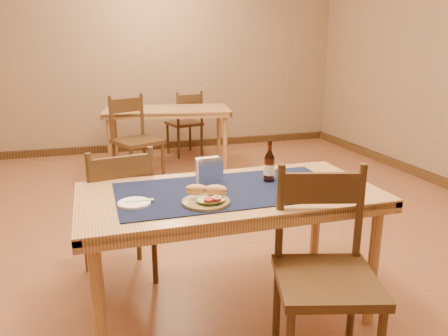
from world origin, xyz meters
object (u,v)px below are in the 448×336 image
object	(u,v)px
main_table	(229,205)
chair_main_far	(118,212)
back_table	(167,115)
sandwich_plate	(207,199)
beer_bottle	(269,166)
napkin_holder	(210,170)
chair_main_near	(325,271)

from	to	relation	value
main_table	chair_main_far	bearing A→B (deg)	135.51
back_table	sandwich_plate	world-z (taller)	sandwich_plate
beer_bottle	sandwich_plate	bearing A→B (deg)	-149.88
chair_main_far	napkin_holder	distance (m)	0.72
back_table	beer_bottle	distance (m)	3.15
back_table	sandwich_plate	size ratio (longest dim) A/B	6.78
chair_main_far	chair_main_near	world-z (taller)	chair_main_near
back_table	napkin_holder	distance (m)	3.07
chair_main_near	sandwich_plate	bearing A→B (deg)	141.35
main_table	sandwich_plate	bearing A→B (deg)	-134.81
back_table	sandwich_plate	xyz separation A→B (m)	(-0.39, -3.40, 0.11)
beer_bottle	back_table	bearing A→B (deg)	90.81
back_table	chair_main_near	bearing A→B (deg)	-88.90
napkin_holder	chair_main_far	bearing A→B (deg)	142.54
chair_main_far	beer_bottle	distance (m)	1.02
chair_main_near	sandwich_plate	world-z (taller)	chair_main_near
main_table	chair_main_near	xyz separation A→B (m)	(0.29, -0.54, -0.16)
napkin_holder	main_table	bearing A→B (deg)	-69.52
chair_main_near	napkin_holder	distance (m)	0.85
chair_main_near	beer_bottle	xyz separation A→B (m)	(-0.03, 0.62, 0.34)
sandwich_plate	napkin_holder	bearing A→B (deg)	72.87
back_table	chair_main_far	xyz separation A→B (m)	(-0.78, -2.67, -0.19)
chair_main_far	main_table	bearing A→B (deg)	-44.49
main_table	chair_main_far	xyz separation A→B (m)	(-0.57, 0.56, -0.19)
sandwich_plate	beer_bottle	distance (m)	0.50
beer_bottle	napkin_holder	world-z (taller)	beer_bottle
back_table	beer_bottle	world-z (taller)	beer_bottle
back_table	sandwich_plate	distance (m)	3.42
beer_bottle	main_table	bearing A→B (deg)	-163.02
main_table	sandwich_plate	world-z (taller)	sandwich_plate
back_table	chair_main_near	world-z (taller)	chair_main_near
sandwich_plate	beer_bottle	bearing A→B (deg)	30.12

